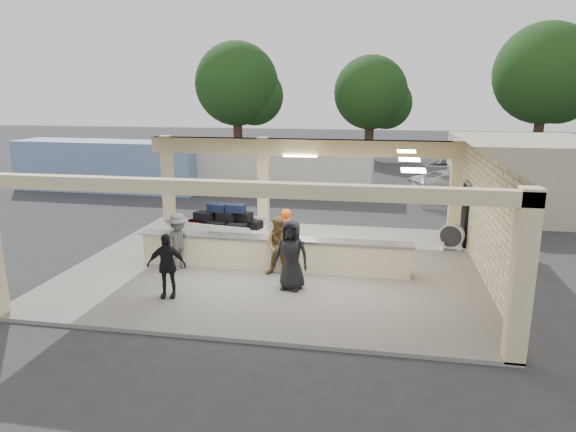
% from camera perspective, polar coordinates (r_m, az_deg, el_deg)
% --- Properties ---
extents(ground, '(120.00, 120.00, 0.00)m').
position_cam_1_polar(ground, '(15.91, -1.31, -5.64)').
color(ground, '#29292C').
rests_on(ground, ground).
extents(pavilion, '(12.01, 10.00, 3.55)m').
position_cam_1_polar(pavilion, '(16.11, -0.11, -0.39)').
color(pavilion, slate).
rests_on(pavilion, ground).
extents(baggage_counter, '(8.20, 0.58, 0.98)m').
position_cam_1_polar(baggage_counter, '(15.26, -1.70, -4.17)').
color(baggage_counter, beige).
rests_on(baggage_counter, pavilion).
extents(luggage_cart, '(2.81, 2.00, 1.52)m').
position_cam_1_polar(luggage_cart, '(17.40, -7.25, -0.91)').
color(luggage_cart, silver).
rests_on(luggage_cart, pavilion).
extents(drum_fan, '(0.84, 0.53, 0.89)m').
position_cam_1_polar(drum_fan, '(17.98, 17.73, -2.11)').
color(drum_fan, silver).
rests_on(drum_fan, pavilion).
extents(baggage_handler, '(0.53, 0.69, 1.67)m').
position_cam_1_polar(baggage_handler, '(15.87, -0.37, -2.15)').
color(baggage_handler, '#FF4F0D').
rests_on(baggage_handler, pavilion).
extents(passenger_a, '(0.86, 0.40, 1.73)m').
position_cam_1_polar(passenger_a, '(14.62, -0.95, -3.41)').
color(passenger_a, brown).
rests_on(passenger_a, pavilion).
extents(passenger_b, '(1.04, 0.53, 1.69)m').
position_cam_1_polar(passenger_b, '(13.48, -13.33, -5.39)').
color(passenger_b, black).
rests_on(passenger_b, pavilion).
extents(passenger_c, '(0.97, 1.10, 1.69)m').
position_cam_1_polar(passenger_c, '(15.49, -12.04, -2.81)').
color(passenger_c, '#48484C').
rests_on(passenger_c, pavilion).
extents(passenger_d, '(0.98, 0.53, 1.91)m').
position_cam_1_polar(passenger_d, '(13.62, 0.39, -4.32)').
color(passenger_d, black).
rests_on(passenger_d, pavilion).
extents(car_white_a, '(5.23, 3.72, 1.36)m').
position_cam_1_polar(car_white_a, '(27.78, 18.46, 3.45)').
color(car_white_a, silver).
rests_on(car_white_a, ground).
extents(car_dark, '(4.97, 2.25, 1.60)m').
position_cam_1_polar(car_dark, '(29.69, 18.59, 4.30)').
color(car_dark, black).
rests_on(car_dark, ground).
extents(container_white, '(11.75, 2.75, 2.53)m').
position_cam_1_polar(container_white, '(27.38, -2.94, 5.24)').
color(container_white, silver).
rests_on(container_white, ground).
extents(container_blue, '(10.36, 2.81, 2.67)m').
position_cam_1_polar(container_blue, '(29.76, -19.24, 5.32)').
color(container_blue, '#6F88B2').
rests_on(container_blue, ground).
extents(fence, '(12.06, 0.06, 2.03)m').
position_cam_1_polar(fence, '(25.34, 28.51, 2.43)').
color(fence, gray).
rests_on(fence, ground).
extents(tree_left, '(6.60, 6.30, 9.00)m').
position_cam_1_polar(tree_left, '(40.32, -5.20, 14.06)').
color(tree_left, '#382619').
rests_on(tree_left, ground).
extents(tree_mid, '(6.00, 5.60, 8.00)m').
position_cam_1_polar(tree_mid, '(40.87, 9.62, 13.04)').
color(tree_mid, '#382619').
rests_on(tree_mid, ground).
extents(tree_right, '(7.20, 7.00, 10.00)m').
position_cam_1_polar(tree_right, '(41.43, 26.98, 13.53)').
color(tree_right, '#382619').
rests_on(tree_right, ground).
extents(adjacent_building, '(6.00, 8.00, 3.20)m').
position_cam_1_polar(adjacent_building, '(25.78, 24.82, 4.23)').
color(adjacent_building, '#B8B392').
rests_on(adjacent_building, ground).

